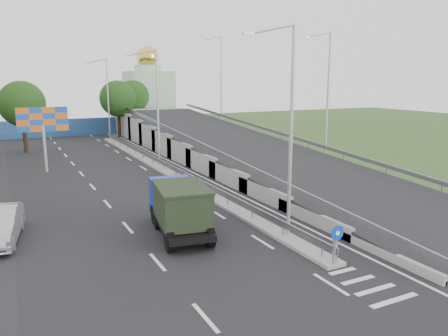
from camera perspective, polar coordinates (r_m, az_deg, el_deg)
ground at (r=17.98m, az=18.90°, el=-14.77°), size 160.00×160.00×0.00m
road_surface at (r=33.19m, az=-10.53°, el=-2.19°), size 26.00×90.00×0.04m
median at (r=37.77m, az=-7.89°, el=-0.28°), size 1.00×44.00×0.20m
overpass_ramp at (r=40.48m, az=2.14°, el=2.99°), size 10.00×50.00×3.50m
median_guardrail at (r=37.65m, az=-7.92°, el=0.69°), size 0.09×44.00×0.71m
sign_bollard at (r=18.99m, az=14.38°, el=-9.64°), size 0.64×0.23×1.67m
lamp_post_near at (r=20.91m, az=8.37°, el=6.02°), size 2.74×0.18×10.08m
lamp_post_mid at (r=38.96m, az=-8.94°, el=8.53°), size 2.74×0.18×10.08m
lamp_post_far at (r=58.30m, az=-15.11°, el=9.24°), size 2.74×0.18×10.08m
blue_wall at (r=63.85m, az=-19.63°, el=4.99°), size 30.00×0.50×2.40m
church at (r=74.36m, az=-9.80°, el=9.50°), size 7.00×7.00×13.80m
billboard at (r=39.29m, az=-22.58°, el=5.43°), size 4.00×0.24×5.50m
tree_left_mid at (r=51.12m, az=-24.88°, el=7.59°), size 4.80×4.80×7.60m
tree_median_far at (r=60.69m, az=-13.71°, el=8.79°), size 4.80×4.80×7.60m
tree_ramp_far at (r=68.45m, az=-11.78°, el=9.15°), size 4.80×4.80×7.60m
dump_truck at (r=22.39m, az=-5.92°, el=-4.85°), size 3.13×6.34×2.68m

